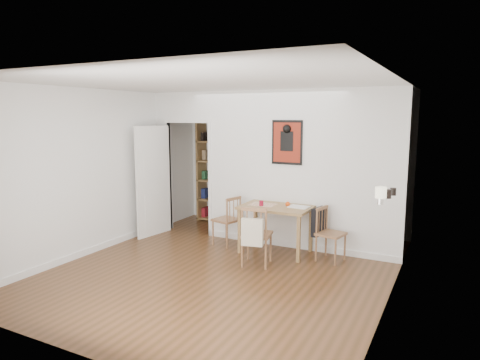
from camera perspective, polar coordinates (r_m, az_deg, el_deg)
The scene contains 15 objects.
ground at distance 6.31m, azimuth -1.89°, elevation -11.64°, with size 5.20×5.20×0.00m, color brown.
room_shell at distance 7.14m, azimuth 4.00°, elevation 1.47°, with size 5.20×5.20×5.20m.
dining_table at distance 6.84m, azimuth 4.77°, elevation -4.26°, with size 1.11×0.70×0.76m.
chair_left at distance 7.27m, azimuth -1.80°, elevation -5.40°, with size 0.52×0.52×0.85m.
chair_right at distance 6.63m, azimuth 11.88°, elevation -6.96°, with size 0.53×0.48×0.82m.
chair_front at distance 6.29m, azimuth 2.21°, elevation -7.31°, with size 0.53×0.58×0.90m.
bookshelf at distance 8.79m, azimuth -2.84°, elevation 1.17°, with size 0.89×0.36×2.12m.
fireplace at distance 5.69m, azimuth 18.95°, elevation -7.87°, with size 0.45×1.25×1.16m.
red_glass at distance 6.82m, azimuth 2.86°, elevation -3.12°, with size 0.07×0.07×0.09m, color maroon.
orange_fruit at distance 6.83m, azimuth 6.38°, elevation -3.20°, with size 0.08×0.08×0.08m, color #D9460B.
placemat at distance 6.93m, azimuth 3.04°, elevation -3.28°, with size 0.41×0.31×0.00m, color beige.
notebook at distance 6.78m, azimuth 7.84°, elevation -3.56°, with size 0.31×0.23×0.02m, color white.
mantel_lamp at distance 5.22m, azimuth 18.26°, elevation -1.73°, with size 0.13×0.13×0.20m.
ceramic_jar_a at distance 5.63m, azimuth 19.06°, elevation -1.75°, with size 0.09×0.09×0.11m, color black.
ceramic_jar_b at distance 5.87m, azimuth 19.73°, elevation -1.47°, with size 0.08×0.08×0.10m, color black.
Camera 1 is at (2.88, -5.17, 2.19)m, focal length 32.00 mm.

